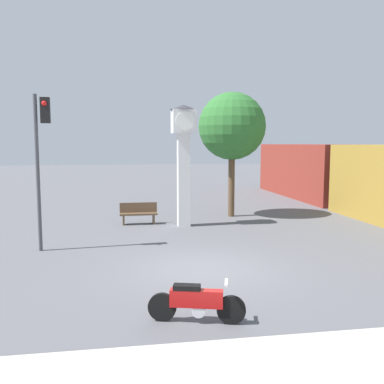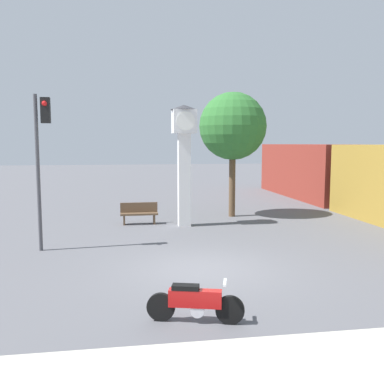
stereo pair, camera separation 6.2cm
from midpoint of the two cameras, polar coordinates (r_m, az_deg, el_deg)
The scene contains 7 objects.
ground_plane at distance 12.00m, azimuth 1.30°, elevation -10.26°, with size 120.00×120.00×0.00m, color #56565B.
motorcycle at distance 8.53m, azimuth 0.34°, elevation -14.49°, with size 1.86×0.66×0.84m.
clock_tower at distance 17.77m, azimuth -1.24°, elevation 6.02°, with size 1.14×1.14×5.03m.
freight_train at distance 24.02m, azimuth 20.44°, elevation 1.89°, with size 2.80×21.64×3.40m.
traffic_light at distance 14.41m, azimuth -19.60°, elevation 5.86°, with size 0.50×0.35×4.99m.
street_tree at distance 20.24m, azimuth 5.27°, elevation 8.67°, with size 3.14×3.14×5.83m.
bench at distance 18.56m, azimuth -7.24°, elevation -2.76°, with size 1.60×0.44×0.92m.
Camera 1 is at (-2.16, -11.29, 3.46)m, focal length 40.00 mm.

